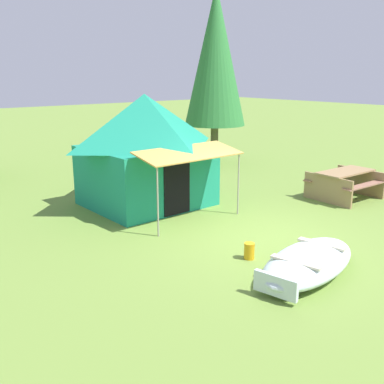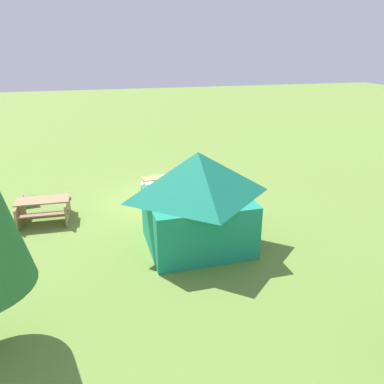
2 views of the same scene
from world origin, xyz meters
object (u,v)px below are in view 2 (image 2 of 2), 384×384
at_px(canvas_cabin_tent, 197,199).
at_px(fuel_can, 182,190).
at_px(beached_rowboat, 170,180).
at_px(picnic_table, 44,207).
at_px(cooler_box, 29,201).

relative_size(canvas_cabin_tent, fuel_can, 11.80).
bearing_deg(beached_rowboat, fuel_can, 104.63).
bearing_deg(canvas_cabin_tent, beached_rowboat, -92.89).
distance_m(beached_rowboat, canvas_cabin_tent, 5.40).
height_order(canvas_cabin_tent, fuel_can, canvas_cabin_tent).
bearing_deg(fuel_can, picnic_table, 13.87).
bearing_deg(canvas_cabin_tent, picnic_table, -33.17).
distance_m(cooler_box, fuel_can, 5.70).
xyz_separation_m(canvas_cabin_tent, cooler_box, (5.14, -4.44, -1.31)).
height_order(cooler_box, fuel_can, cooler_box).
height_order(beached_rowboat, cooler_box, beached_rowboat).
xyz_separation_m(beached_rowboat, picnic_table, (4.73, 2.33, 0.25)).
distance_m(picnic_table, cooler_box, 1.69).
bearing_deg(cooler_box, picnic_table, 113.91).
xyz_separation_m(beached_rowboat, fuel_can, (-0.28, 1.09, -0.07)).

